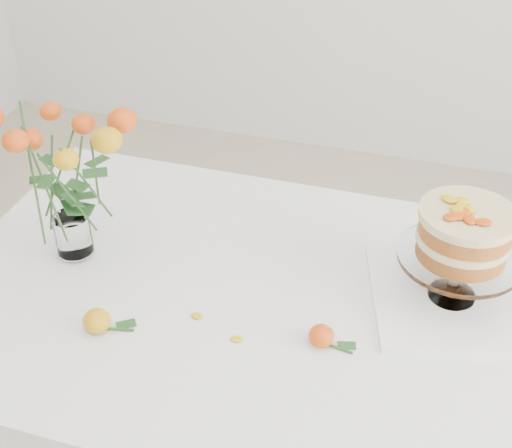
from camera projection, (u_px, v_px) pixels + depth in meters
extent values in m
cube|color=tan|center=(266.00, 306.00, 1.54)|extent=(1.40, 0.90, 0.04)
cylinder|color=tan|center=(106.00, 279.00, 2.19)|extent=(0.06, 0.06, 0.71)
cube|color=white|center=(266.00, 298.00, 1.52)|extent=(1.42, 0.92, 0.01)
cube|color=white|center=(314.00, 219.00, 1.94)|extent=(1.42, 0.01, 0.20)
cube|color=white|center=(451.00, 297.00, 1.51)|extent=(0.41, 0.41, 0.01)
cylinder|color=white|center=(456.00, 274.00, 1.48)|extent=(0.03, 0.03, 0.08)
cylinder|color=white|center=(459.00, 257.00, 1.45)|extent=(0.25, 0.25, 0.01)
cylinder|color=#AF5927|center=(461.00, 247.00, 1.44)|extent=(0.23, 0.23, 0.04)
cylinder|color=beige|center=(464.00, 237.00, 1.42)|extent=(0.24, 0.24, 0.02)
cylinder|color=#AF5927|center=(466.00, 226.00, 1.40)|extent=(0.23, 0.23, 0.04)
cylinder|color=beige|center=(468.00, 215.00, 1.39)|extent=(0.25, 0.25, 0.02)
cylinder|color=white|center=(76.00, 252.00, 1.64)|extent=(0.07, 0.07, 0.01)
cylinder|color=white|center=(73.00, 234.00, 1.61)|extent=(0.08, 0.08, 0.10)
ellipsoid|color=yellow|center=(97.00, 321.00, 1.43)|extent=(0.06, 0.06, 0.05)
cylinder|color=#2B5321|center=(117.00, 329.00, 1.44)|extent=(0.07, 0.02, 0.01)
ellipsoid|color=red|center=(321.00, 336.00, 1.40)|extent=(0.05, 0.05, 0.04)
cylinder|color=#2B5321|center=(338.00, 348.00, 1.40)|extent=(0.06, 0.01, 0.01)
ellipsoid|color=#E4B10E|center=(197.00, 316.00, 1.47)|extent=(0.03, 0.02, 0.00)
ellipsoid|color=#E4B10E|center=(237.00, 339.00, 1.42)|extent=(0.03, 0.02, 0.00)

